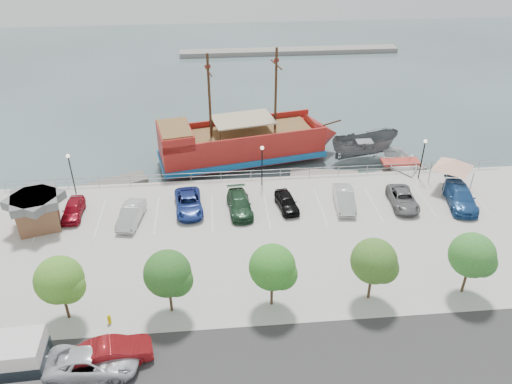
{
  "coord_description": "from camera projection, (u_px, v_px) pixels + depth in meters",
  "views": [
    {
      "loc": [
        -4.47,
        -35.74,
        25.28
      ],
      "look_at": [
        -1.0,
        2.0,
        2.0
      ],
      "focal_mm": 35.0,
      "sensor_mm": 36.0,
      "label": 1
    }
  ],
  "objects": [
    {
      "name": "dock_east",
      "position": [
        397.0,
        172.0,
        53.29
      ],
      "size": [
        6.89,
        4.33,
        0.38
      ],
      "primitive_type": "cube",
      "rotation": [
        0.0,
        0.0,
        0.4
      ],
      "color": "gray",
      "rests_on": "ground"
    },
    {
      "name": "speedboat",
      "position": [
        400.0,
        165.0,
        53.59
      ],
      "size": [
        4.87,
        6.79,
        1.4
      ],
      "primitive_type": "imported",
      "rotation": [
        0.0,
        0.0,
        -0.01
      ],
      "color": "white",
      "rests_on": "ground"
    },
    {
      "name": "pirate_ship",
      "position": [
        255.0,
        143.0,
        54.83
      ],
      "size": [
        21.0,
        9.43,
        13.03
      ],
      "rotation": [
        0.0,
        0.0,
        0.2
      ],
      "color": "maroon",
      "rests_on": "ground"
    },
    {
      "name": "street",
      "position": [
        299.0,
        373.0,
        30.32
      ],
      "size": [
        100.0,
        8.0,
        0.04
      ],
      "primitive_type": "cube",
      "color": "#302F2F",
      "rests_on": "land_slab"
    },
    {
      "name": "lamp_post_left",
      "position": [
        70.0,
        167.0,
        46.48
      ],
      "size": [
        0.36,
        0.36,
        4.28
      ],
      "color": "black",
      "rests_on": "land_slab"
    },
    {
      "name": "canopy_tent",
      "position": [
        455.0,
        159.0,
        47.18
      ],
      "size": [
        4.88,
        4.88,
        3.75
      ],
      "rotation": [
        0.0,
        0.0,
        0.09
      ],
      "color": "slate",
      "rests_on": "land_slab"
    },
    {
      "name": "fire_hydrant",
      "position": [
        109.0,
        319.0,
        33.58
      ],
      "size": [
        0.26,
        0.26,
        0.75
      ],
      "rotation": [
        0.0,
        0.0,
        -0.24
      ],
      "color": "#D7BB00",
      "rests_on": "sidewalk"
    },
    {
      "name": "tree_c",
      "position": [
        170.0,
        275.0,
        33.02
      ],
      "size": [
        3.3,
        3.2,
        5.0
      ],
      "color": "#473321",
      "rests_on": "sidewalk"
    },
    {
      "name": "street_van",
      "position": [
        92.0,
        362.0,
        30.08
      ],
      "size": [
        5.69,
        2.76,
        1.56
      ],
      "primitive_type": "imported",
      "rotation": [
        0.0,
        0.0,
        1.54
      ],
      "color": "silver",
      "rests_on": "street"
    },
    {
      "name": "dock_mid",
      "position": [
        324.0,
        175.0,
        52.67
      ],
      "size": [
        7.41,
        3.26,
        0.41
      ],
      "primitive_type": "cube",
      "rotation": [
        0.0,
        0.0,
        -0.17
      ],
      "color": "gray",
      "rests_on": "ground"
    },
    {
      "name": "patrol_boat",
      "position": [
        364.0,
        147.0,
        55.44
      ],
      "size": [
        8.04,
        3.95,
        2.99
      ],
      "primitive_type": "imported",
      "rotation": [
        0.0,
        0.0,
        1.71
      ],
      "color": "#55575A",
      "rests_on": "ground"
    },
    {
      "name": "tree_d",
      "position": [
        275.0,
        269.0,
        33.57
      ],
      "size": [
        3.3,
        3.2,
        5.0
      ],
      "color": "#473321",
      "rests_on": "sidewalk"
    },
    {
      "name": "far_shore",
      "position": [
        289.0,
        51.0,
        91.67
      ],
      "size": [
        40.0,
        3.0,
        0.8
      ],
      "primitive_type": "cube",
      "color": "gray",
      "rests_on": "ground"
    },
    {
      "name": "parked_car_c",
      "position": [
        189.0,
        203.0,
        45.27
      ],
      "size": [
        2.86,
        5.35,
        1.43
      ],
      "primitive_type": "imported",
      "rotation": [
        0.0,
        0.0,
        0.1
      ],
      "color": "navy",
      "rests_on": "land_slab"
    },
    {
      "name": "parked_car_f",
      "position": [
        344.0,
        199.0,
        45.82
      ],
      "size": [
        2.06,
        4.8,
        1.54
      ],
      "primitive_type": "imported",
      "rotation": [
        0.0,
        0.0,
        -0.1
      ],
      "color": "silver",
      "rests_on": "land_slab"
    },
    {
      "name": "parked_car_a",
      "position": [
        73.0,
        209.0,
        44.47
      ],
      "size": [
        1.68,
        4.07,
        1.38
      ],
      "primitive_type": "imported",
      "rotation": [
        0.0,
        0.0,
        0.01
      ],
      "color": "maroon",
      "rests_on": "land_slab"
    },
    {
      "name": "parked_car_g",
      "position": [
        403.0,
        199.0,
        46.0
      ],
      "size": [
        2.52,
        4.93,
        1.33
      ],
      "primitive_type": "imported",
      "rotation": [
        0.0,
        0.0,
        -0.06
      ],
      "color": "slate",
      "rests_on": "land_slab"
    },
    {
      "name": "shed",
      "position": [
        37.0,
        210.0,
        42.69
      ],
      "size": [
        4.57,
        4.57,
        3.04
      ],
      "rotation": [
        0.0,
        0.0,
        0.28
      ],
      "color": "brown",
      "rests_on": "land_slab"
    },
    {
      "name": "parked_car_e",
      "position": [
        287.0,
        202.0,
        45.56
      ],
      "size": [
        2.18,
        4.15,
        1.35
      ],
      "primitive_type": "imported",
      "rotation": [
        0.0,
        0.0,
        0.15
      ],
      "color": "black",
      "rests_on": "land_slab"
    },
    {
      "name": "ground",
      "position": [
        269.0,
        232.0,
        44.43
      ],
      "size": [
        160.0,
        160.0,
        0.0
      ],
      "primitive_type": "plane",
      "color": "#3A484A"
    },
    {
      "name": "lamp_post_mid",
      "position": [
        262.0,
        159.0,
        47.88
      ],
      "size": [
        0.36,
        0.36,
        4.28
      ],
      "color": "black",
      "rests_on": "land_slab"
    },
    {
      "name": "parked_car_b",
      "position": [
        131.0,
        214.0,
        43.69
      ],
      "size": [
        2.33,
        4.71,
        1.49
      ],
      "primitive_type": "imported",
      "rotation": [
        0.0,
        0.0,
        -0.17
      ],
      "color": "silver",
      "rests_on": "land_slab"
    },
    {
      "name": "tree_e",
      "position": [
        376.0,
        263.0,
        34.11
      ],
      "size": [
        3.3,
        3.2,
        5.0
      ],
      "color": "#473321",
      "rests_on": "sidewalk"
    },
    {
      "name": "seawall_railing",
      "position": [
        261.0,
        174.0,
        50.25
      ],
      "size": [
        50.0,
        0.06,
        1.0
      ],
      "color": "gray",
      "rests_on": "land_slab"
    },
    {
      "name": "tree_b",
      "position": [
        61.0,
        282.0,
        32.48
      ],
      "size": [
        3.3,
        3.2,
        5.0
      ],
      "color": "#473321",
      "rests_on": "sidewalk"
    },
    {
      "name": "dock_west",
      "position": [
        109.0,
        185.0,
        50.92
      ],
      "size": [
        7.87,
        5.19,
        0.44
      ],
      "primitive_type": "cube",
      "rotation": [
        0.0,
        0.0,
        0.43
      ],
      "color": "#6A6459",
      "rests_on": "ground"
    },
    {
      "name": "parked_car_h",
      "position": [
        460.0,
        197.0,
        46.0
      ],
      "size": [
        3.25,
        5.96,
        1.64
      ],
      "primitive_type": "imported",
      "rotation": [
        0.0,
        0.0,
        -0.17
      ],
      "color": "navy",
      "rests_on": "land_slab"
    },
    {
      "name": "street_sedan",
      "position": [
        112.0,
        352.0,
        30.68
      ],
      "size": [
        5.07,
        2.6,
        1.59
      ],
      "primitive_type": "imported",
      "rotation": [
        0.0,
        0.0,
        1.77
      ],
      "color": "maroon",
      "rests_on": "street"
    },
    {
      "name": "parked_car_d",
      "position": [
        240.0,
        204.0,
        45.12
      ],
      "size": [
        2.44,
        5.11,
        1.44
      ],
      "primitive_type": "imported",
      "rotation": [
        0.0,
        0.0,
        0.09
      ],
      "color": "#1C3B24",
      "rests_on": "land_slab"
    },
    {
      "name": "tree_f",
      "position": [
        474.0,
        257.0,
        34.66
      ],
      "size": [
        3.3,
        3.2,
        5.0
      ],
      "color": "#473321",
      "rests_on": "sidewalk"
    },
    {
      "name": "lamp_post_right",
      "position": [
        423.0,
        152.0,
        49.13
      ],
      "size": [
        0.36,
        0.36,
        4.28
      ],
      "color": "black",
      "rests_on": "land_slab"
    },
    {
      "name": "sidewalk",
      "position": [
        285.0,
        303.0,
        35.41
      ],
      "size": [
        100.0,
        4.0,
        0.05
      ],
      "primitive_type": "cube",
      "color": "#A7A7A2",
      "rests_on": "land_slab"
    }
  ]
}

